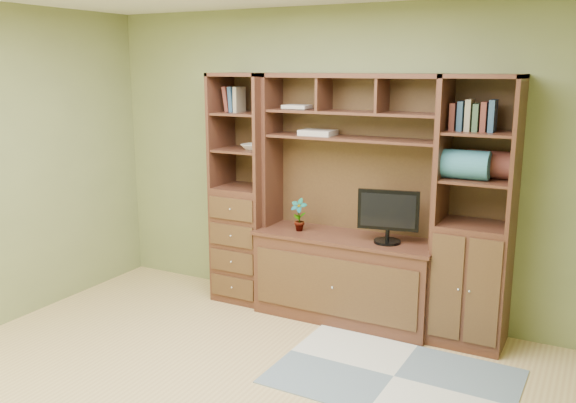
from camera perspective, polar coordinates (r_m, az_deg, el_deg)
The scene contains 11 objects.
room at distance 3.56m, azimuth -8.48°, elevation -0.61°, with size 4.60×4.10×2.64m.
center_hutch at distance 5.00m, azimuth 5.46°, elevation 0.04°, with size 1.54×0.53×2.05m, color #482619.
left_tower at distance 5.49m, azimuth -4.08°, elevation 1.16°, with size 0.50×0.45×2.05m, color #482619.
right_tower at distance 4.76m, azimuth 17.12°, elevation -1.11°, with size 0.55×0.45×2.05m, color #482619.
rug at distance 4.44m, azimuth 9.86°, elevation -15.85°, with size 1.62×1.08×0.01m, color #A2A7A7.
monitor at distance 4.85m, azimuth 9.38°, elevation -0.49°, with size 0.48×0.21×0.59m, color black.
orchid at distance 5.18m, azimuth 1.02°, elevation -1.25°, with size 0.15×0.10×0.28m, color #AE643A.
magazines at distance 5.12m, azimuth 2.81°, elevation 6.46°, with size 0.28×0.21×0.04m, color #B1A597.
bowl at distance 5.38m, azimuth -3.30°, elevation 5.14°, with size 0.19×0.19×0.05m, color silver.
blanket_teal at distance 4.66m, azimuth 16.08°, elevation 3.35°, with size 0.37×0.22×0.22m, color teal.
blanket_red at distance 4.76m, azimuth 18.56°, elevation 3.30°, with size 0.37×0.20×0.20m, color brown.
Camera 1 is at (2.06, -2.79, 2.10)m, focal length 38.00 mm.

